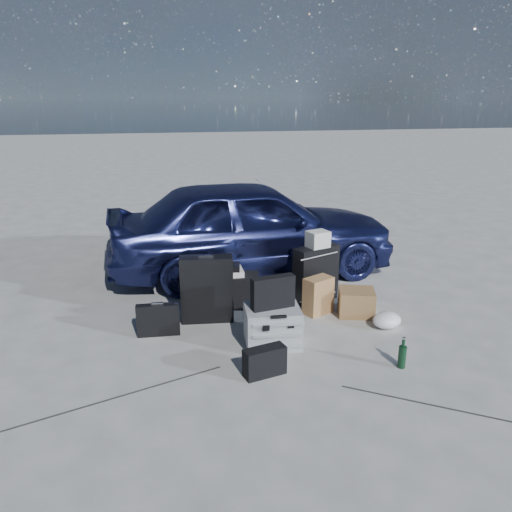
{
  "coord_description": "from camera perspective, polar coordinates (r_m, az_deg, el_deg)",
  "views": [
    {
      "loc": [
        -1.2,
        -3.97,
        2.2
      ],
      "look_at": [
        -0.1,
        0.85,
        0.62
      ],
      "focal_mm": 35.0,
      "sensor_mm": 36.0,
      "label": 1
    }
  ],
  "objects": [
    {
      "name": "ground",
      "position": [
        4.7,
        3.5,
        -10.28
      ],
      "size": [
        60.0,
        60.0,
        0.0
      ],
      "primitive_type": "plane",
      "color": "#B3B2AE",
      "rests_on": "ground"
    },
    {
      "name": "car",
      "position": [
        6.42,
        -0.53,
        3.4
      ],
      "size": [
        3.68,
        1.6,
        1.24
      ],
      "primitive_type": "imported",
      "rotation": [
        0.0,
        0.0,
        1.61
      ],
      "color": "navy",
      "rests_on": "ground"
    },
    {
      "name": "pelican_case",
      "position": [
        4.67,
        1.88,
        -7.96
      ],
      "size": [
        0.54,
        0.46,
        0.36
      ],
      "primitive_type": "cube",
      "rotation": [
        0.0,
        0.0,
        -0.1
      ],
      "color": "gray",
      "rests_on": "ground"
    },
    {
      "name": "laptop_bag",
      "position": [
        4.53,
        1.93,
        -4.18
      ],
      "size": [
        0.41,
        0.16,
        0.3
      ],
      "primitive_type": "cube",
      "rotation": [
        0.0,
        0.0,
        0.16
      ],
      "color": "black",
      "rests_on": "pelican_case"
    },
    {
      "name": "briefcase",
      "position": [
        4.92,
        -11.11,
        -7.17
      ],
      "size": [
        0.41,
        0.12,
        0.32
      ],
      "primitive_type": "cube",
      "rotation": [
        0.0,
        0.0,
        -0.07
      ],
      "color": "black",
      "rests_on": "ground"
    },
    {
      "name": "suitcase_left",
      "position": [
        5.1,
        -5.64,
        -3.78
      ],
      "size": [
        0.55,
        0.25,
        0.69
      ],
      "primitive_type": "cube",
      "rotation": [
        0.0,
        0.0,
        -0.12
      ],
      "color": "black",
      "rests_on": "ground"
    },
    {
      "name": "suitcase_right",
      "position": [
        5.63,
        6.85,
        -2.02
      ],
      "size": [
        0.56,
        0.37,
        0.63
      ],
      "primitive_type": "cube",
      "rotation": [
        0.0,
        0.0,
        0.39
      ],
      "color": "black",
      "rests_on": "ground"
    },
    {
      "name": "white_carton",
      "position": [
        5.49,
        7.09,
        1.92
      ],
      "size": [
        0.27,
        0.24,
        0.18
      ],
      "primitive_type": "cube",
      "rotation": [
        0.0,
        0.0,
        0.29
      ],
      "color": "silver",
      "rests_on": "suitcase_right"
    },
    {
      "name": "duffel_bag",
      "position": [
        5.51,
        -3.47,
        -3.91
      ],
      "size": [
        0.76,
        0.47,
        0.35
      ],
      "primitive_type": "cube",
      "rotation": [
        0.0,
        0.0,
        -0.25
      ],
      "color": "black",
      "rests_on": "ground"
    },
    {
      "name": "flat_box_white",
      "position": [
        5.44,
        -3.45,
        -1.84
      ],
      "size": [
        0.37,
        0.28,
        0.06
      ],
      "primitive_type": "cube",
      "rotation": [
        0.0,
        0.0,
        -0.03
      ],
      "color": "silver",
      "rests_on": "duffel_bag"
    },
    {
      "name": "flat_box_black",
      "position": [
        5.41,
        -3.36,
        -1.27
      ],
      "size": [
        0.32,
        0.25,
        0.06
      ],
      "primitive_type": "cube",
      "rotation": [
        0.0,
        0.0,
        -0.2
      ],
      "color": "black",
      "rests_on": "flat_box_white"
    },
    {
      "name": "kraft_bag",
      "position": [
        5.33,
        7.11,
        -4.51
      ],
      "size": [
        0.35,
        0.29,
        0.4
      ],
      "primitive_type": "cube",
      "rotation": [
        0.0,
        0.0,
        0.43
      ],
      "color": "#AF7C4C",
      "rests_on": "ground"
    },
    {
      "name": "cardboard_box",
      "position": [
        5.39,
        11.4,
        -5.2
      ],
      "size": [
        0.44,
        0.41,
        0.27
      ],
      "primitive_type": "cube",
      "rotation": [
        0.0,
        0.0,
        -0.31
      ],
      "color": "brown",
      "rests_on": "ground"
    },
    {
      "name": "plastic_bag",
      "position": [
        5.18,
        14.73,
        -7.11
      ],
      "size": [
        0.33,
        0.3,
        0.16
      ],
      "primitive_type": "ellipsoid",
      "rotation": [
        0.0,
        0.0,
        0.18
      ],
      "color": "white",
      "rests_on": "ground"
    },
    {
      "name": "messenger_bag",
      "position": [
        4.2,
        0.99,
        -11.97
      ],
      "size": [
        0.37,
        0.21,
        0.25
      ],
      "primitive_type": "cube",
      "rotation": [
        0.0,
        0.0,
        0.23
      ],
      "color": "black",
      "rests_on": "ground"
    },
    {
      "name": "green_bottle",
      "position": [
        4.47,
        16.39,
        -10.61
      ],
      "size": [
        0.09,
        0.09,
        0.27
      ],
      "primitive_type": "cylinder",
      "rotation": [
        0.0,
        0.0,
        -0.4
      ],
      "color": "black",
      "rests_on": "ground"
    }
  ]
}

